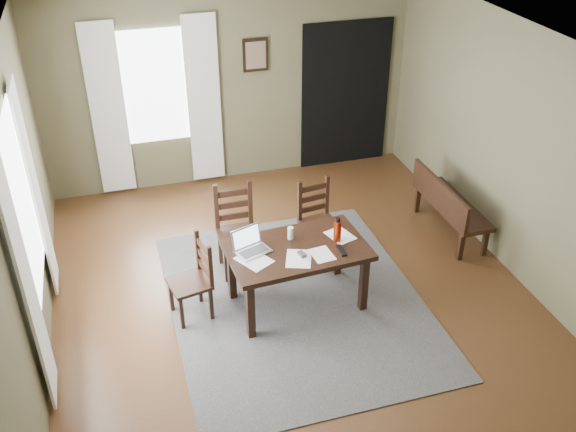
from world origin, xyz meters
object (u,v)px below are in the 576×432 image
object	(u,v)px
chair_back_right	(318,221)
chair_end	(194,280)
dining_table	(297,255)
water_bottle	(337,230)
bench	(447,202)
laptop	(250,245)
chair_back_left	(237,231)

from	to	relation	value
chair_back_right	chair_end	bearing A→B (deg)	-164.59
dining_table	water_bottle	distance (m)	0.48
chair_end	water_bottle	world-z (taller)	water_bottle
chair_back_right	bench	distance (m)	1.65
dining_table	chair_back_right	world-z (taller)	chair_back_right
chair_back_right	water_bottle	bearing A→B (deg)	-103.64
dining_table	water_bottle	xyz separation A→B (m)	(0.43, 0.00, 0.21)
laptop	chair_back_right	bearing A→B (deg)	16.67
chair_end	chair_back_right	distance (m)	1.70
chair_end	chair_back_left	size ratio (longest dim) A/B	0.87
chair_back_left	laptop	world-z (taller)	chair_back_left
chair_back_left	laptop	xyz separation A→B (m)	(-0.01, -0.70, 0.27)
water_bottle	chair_back_left	bearing A→B (deg)	137.61
chair_end	water_bottle	xyz separation A→B (m)	(1.48, -0.13, 0.40)
laptop	chair_end	bearing A→B (deg)	157.24
water_bottle	laptop	bearing A→B (deg)	173.73
chair_end	bench	world-z (taller)	chair_end
chair_back_left	chair_back_right	size ratio (longest dim) A/B	1.10
chair_back_right	chair_back_left	bearing A→B (deg)	172.34
dining_table	bench	bearing A→B (deg)	16.22
bench	laptop	world-z (taller)	laptop
chair_back_right	laptop	world-z (taller)	laptop
laptop	bench	bearing A→B (deg)	-4.89
chair_end	chair_back_left	distance (m)	0.90
chair_back_right	laptop	bearing A→B (deg)	-151.90
laptop	water_bottle	world-z (taller)	water_bottle
bench	chair_back_right	bearing A→B (deg)	89.04
laptop	water_bottle	distance (m)	0.90
chair_end	bench	distance (m)	3.27
chair_back_left	chair_back_right	distance (m)	0.96
chair_end	water_bottle	size ratio (longest dim) A/B	3.25
bench	water_bottle	distance (m)	1.93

